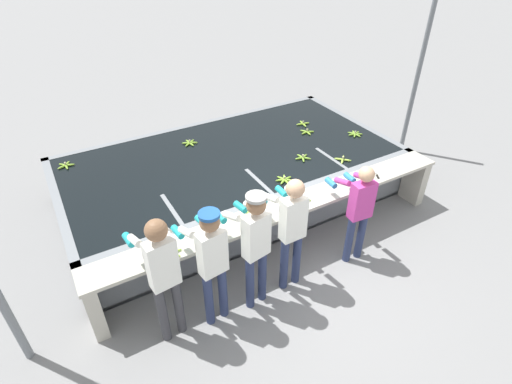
{
  "coord_description": "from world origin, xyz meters",
  "views": [
    {
      "loc": [
        -2.6,
        -3.41,
        4.17
      ],
      "look_at": [
        0.0,
        1.06,
        0.6
      ],
      "focal_mm": 28.0,
      "sensor_mm": 36.0,
      "label": 1
    }
  ],
  "objects_px": {
    "banana_bunch_ledge_2": "(253,214)",
    "worker_4": "(359,206)",
    "worker_2": "(254,240)",
    "worker_0": "(162,270)",
    "worker_3": "(291,225)",
    "banana_bunch_floating_6": "(343,159)",
    "banana_bunch_ledge_0": "(170,253)",
    "banana_bunch_floating_1": "(284,180)",
    "banana_bunch_floating_2": "(307,132)",
    "worker_1": "(211,257)",
    "banana_bunch_floating_4": "(66,165)",
    "banana_bunch_floating_7": "(303,124)",
    "banana_bunch_floating_0": "(303,158)",
    "banana_bunch_floating_5": "(355,134)",
    "support_post_right": "(417,77)",
    "knife_0": "(376,174)",
    "banana_bunch_floating_3": "(190,143)",
    "banana_bunch_ledge_1": "(301,200)"
  },
  "relations": [
    {
      "from": "worker_3",
      "to": "banana_bunch_floating_2",
      "type": "xyz_separation_m",
      "value": [
        1.9,
        2.25,
        -0.15
      ]
    },
    {
      "from": "worker_1",
      "to": "worker_4",
      "type": "xyz_separation_m",
      "value": [
        2.19,
        -0.03,
        -0.08
      ]
    },
    {
      "from": "banana_bunch_floating_6",
      "to": "banana_bunch_ledge_0",
      "type": "relative_size",
      "value": 0.82
    },
    {
      "from": "worker_1",
      "to": "banana_bunch_floating_0",
      "type": "height_order",
      "value": "worker_1"
    },
    {
      "from": "banana_bunch_floating_0",
      "to": "banana_bunch_floating_3",
      "type": "xyz_separation_m",
      "value": [
        -1.42,
        1.44,
        -0.0
      ]
    },
    {
      "from": "worker_2",
      "to": "knife_0",
      "type": "height_order",
      "value": "worker_2"
    },
    {
      "from": "worker_3",
      "to": "banana_bunch_floating_1",
      "type": "relative_size",
      "value": 6.04
    },
    {
      "from": "worker_3",
      "to": "banana_bunch_floating_0",
      "type": "xyz_separation_m",
      "value": [
        1.27,
        1.5,
        -0.15
      ]
    },
    {
      "from": "worker_2",
      "to": "banana_bunch_floating_3",
      "type": "relative_size",
      "value": 6.02
    },
    {
      "from": "banana_bunch_floating_2",
      "to": "support_post_right",
      "type": "height_order",
      "value": "support_post_right"
    },
    {
      "from": "worker_2",
      "to": "worker_4",
      "type": "distance_m",
      "value": 1.64
    },
    {
      "from": "banana_bunch_floating_1",
      "to": "banana_bunch_floating_6",
      "type": "height_order",
      "value": "same"
    },
    {
      "from": "banana_bunch_floating_6",
      "to": "worker_2",
      "type": "bearing_deg",
      "value": -153.8
    },
    {
      "from": "worker_0",
      "to": "worker_3",
      "type": "height_order",
      "value": "worker_0"
    },
    {
      "from": "banana_bunch_floating_5",
      "to": "banana_bunch_floating_7",
      "type": "distance_m",
      "value": 1.02
    },
    {
      "from": "banana_bunch_floating_0",
      "to": "banana_bunch_floating_5",
      "type": "xyz_separation_m",
      "value": [
        1.35,
        0.23,
        -0.0
      ]
    },
    {
      "from": "banana_bunch_floating_2",
      "to": "worker_1",
      "type": "bearing_deg",
      "value": -142.96
    },
    {
      "from": "banana_bunch_floating_6",
      "to": "banana_bunch_ledge_0",
      "type": "distance_m",
      "value": 3.31
    },
    {
      "from": "knife_0",
      "to": "worker_2",
      "type": "bearing_deg",
      "value": -167.7
    },
    {
      "from": "banana_bunch_floating_7",
      "to": "banana_bunch_ledge_2",
      "type": "bearing_deg",
      "value": -138.7
    },
    {
      "from": "banana_bunch_floating_4",
      "to": "banana_bunch_floating_7",
      "type": "relative_size",
      "value": 0.98
    },
    {
      "from": "banana_bunch_floating_1",
      "to": "banana_bunch_ledge_0",
      "type": "bearing_deg",
      "value": -162.18
    },
    {
      "from": "worker_1",
      "to": "worker_2",
      "type": "distance_m",
      "value": 0.55
    },
    {
      "from": "banana_bunch_floating_1",
      "to": "banana_bunch_floating_4",
      "type": "xyz_separation_m",
      "value": [
        -2.81,
        2.13,
        0.0
      ]
    },
    {
      "from": "worker_4",
      "to": "banana_bunch_floating_1",
      "type": "relative_size",
      "value": 5.59
    },
    {
      "from": "banana_bunch_floating_1",
      "to": "banana_bunch_floating_4",
      "type": "height_order",
      "value": "same"
    },
    {
      "from": "banana_bunch_floating_4",
      "to": "support_post_right",
      "type": "distance_m",
      "value": 6.61
    },
    {
      "from": "banana_bunch_floating_3",
      "to": "banana_bunch_ledge_1",
      "type": "bearing_deg",
      "value": -73.81
    },
    {
      "from": "worker_4",
      "to": "banana_bunch_floating_7",
      "type": "distance_m",
      "value": 2.79
    },
    {
      "from": "worker_0",
      "to": "worker_4",
      "type": "xyz_separation_m",
      "value": [
        2.74,
        -0.08,
        -0.13
      ]
    },
    {
      "from": "banana_bunch_floating_2",
      "to": "banana_bunch_floating_6",
      "type": "relative_size",
      "value": 1.2
    },
    {
      "from": "support_post_right",
      "to": "banana_bunch_floating_7",
      "type": "bearing_deg",
      "value": 163.84
    },
    {
      "from": "worker_4",
      "to": "banana_bunch_ledge_2",
      "type": "height_order",
      "value": "worker_4"
    },
    {
      "from": "banana_bunch_ledge_0",
      "to": "worker_2",
      "type": "bearing_deg",
      "value": -27.92
    },
    {
      "from": "worker_4",
      "to": "banana_bunch_ledge_2",
      "type": "relative_size",
      "value": 5.68
    },
    {
      "from": "worker_2",
      "to": "banana_bunch_floating_5",
      "type": "bearing_deg",
      "value": 29.18
    },
    {
      "from": "worker_2",
      "to": "banana_bunch_ledge_2",
      "type": "height_order",
      "value": "worker_2"
    },
    {
      "from": "worker_2",
      "to": "banana_bunch_floating_5",
      "type": "relative_size",
      "value": 6.06
    },
    {
      "from": "banana_bunch_floating_5",
      "to": "support_post_right",
      "type": "height_order",
      "value": "support_post_right"
    },
    {
      "from": "banana_bunch_ledge_2",
      "to": "worker_4",
      "type": "bearing_deg",
      "value": -25.77
    },
    {
      "from": "banana_bunch_floating_4",
      "to": "knife_0",
      "type": "distance_m",
      "value": 4.95
    },
    {
      "from": "banana_bunch_floating_2",
      "to": "banana_bunch_ledge_0",
      "type": "bearing_deg",
      "value": -151.38
    },
    {
      "from": "worker_2",
      "to": "banana_bunch_floating_0",
      "type": "bearing_deg",
      "value": 40.21
    },
    {
      "from": "worker_2",
      "to": "banana_bunch_floating_2",
      "type": "relative_size",
      "value": 6.17
    },
    {
      "from": "worker_4",
      "to": "banana_bunch_ledge_2",
      "type": "bearing_deg",
      "value": 154.23
    },
    {
      "from": "worker_3",
      "to": "banana_bunch_floating_1",
      "type": "distance_m",
      "value": 1.27
    },
    {
      "from": "worker_4",
      "to": "banana_bunch_floating_2",
      "type": "relative_size",
      "value": 5.68
    },
    {
      "from": "banana_bunch_floating_4",
      "to": "banana_bunch_floating_6",
      "type": "xyz_separation_m",
      "value": [
        3.98,
        -2.1,
        0.0
      ]
    },
    {
      "from": "banana_bunch_floating_3",
      "to": "knife_0",
      "type": "distance_m",
      "value": 3.22
    },
    {
      "from": "banana_bunch_floating_4",
      "to": "banana_bunch_ledge_0",
      "type": "relative_size",
      "value": 0.99
    }
  ]
}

